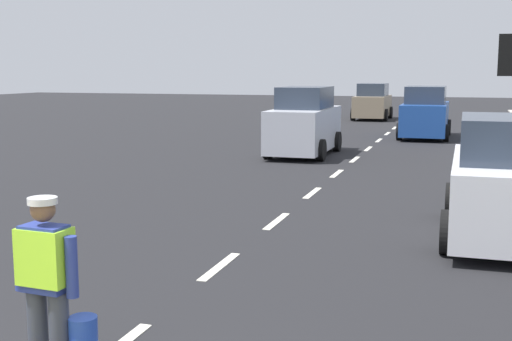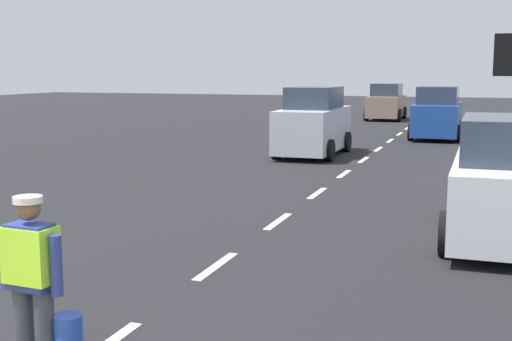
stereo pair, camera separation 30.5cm
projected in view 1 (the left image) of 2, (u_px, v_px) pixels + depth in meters
ground_plane at (369, 148)px, 23.91m from camera, size 96.00×96.00×0.00m
lane_center_line at (383, 137)px, 27.87m from camera, size 0.14×46.40×0.01m
road_worker at (49, 279)px, 5.93m from camera, size 0.77×0.36×1.67m
car_oncoming_third at (372, 103)px, 37.65m from camera, size 1.99×3.89×2.03m
car_parked_curbside at (509, 183)px, 10.92m from camera, size 2.03×4.12×2.03m
car_outgoing_far at (425, 114)px, 27.43m from camera, size 2.01×4.38×2.12m
car_oncoming_second at (304, 123)px, 21.84m from camera, size 1.92×4.24×2.23m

